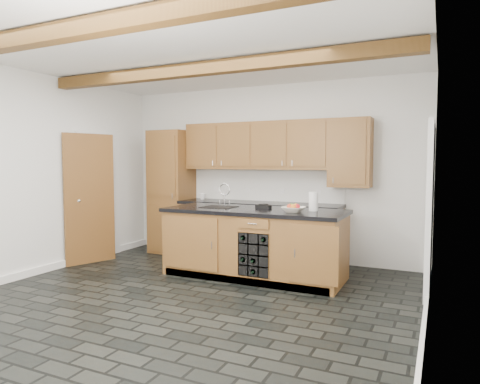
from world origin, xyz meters
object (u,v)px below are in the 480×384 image
object	(u,v)px
island	(254,243)
kitchen_scale	(263,206)
fruit_bowl	(293,210)
paper_towel	(313,201)

from	to	relation	value
island	kitchen_scale	distance (m)	0.52
kitchen_scale	island	bearing A→B (deg)	-118.35
fruit_bowl	paper_towel	distance (m)	0.33
kitchen_scale	fruit_bowl	distance (m)	0.58
fruit_bowl	island	bearing A→B (deg)	167.35
fruit_bowl	kitchen_scale	bearing A→B (deg)	152.92
island	fruit_bowl	xyz separation A→B (m)	(0.60, -0.13, 0.50)
island	paper_towel	world-z (taller)	paper_towel
fruit_bowl	paper_towel	bearing A→B (deg)	54.68
kitchen_scale	fruit_bowl	bearing A→B (deg)	-24.42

